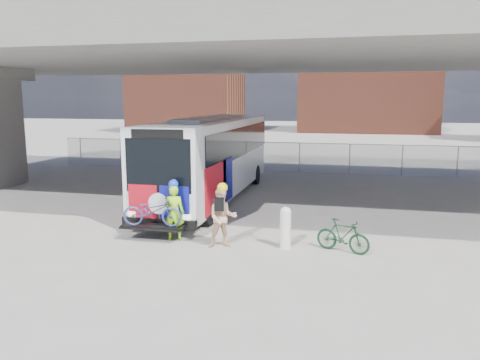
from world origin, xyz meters
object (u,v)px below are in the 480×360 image
(bollard, at_px, (285,226))
(cyclist_hivis, at_px, (174,211))
(bike_parked, at_px, (343,236))
(bus, at_px, (212,152))
(cyclist_tan, at_px, (222,217))

(bollard, distance_m, cyclist_hivis, 3.57)
(bollard, bearing_deg, bike_parked, 0.00)
(bus, xyz_separation_m, cyclist_hivis, (0.63, -6.31, -1.16))
(cyclist_hivis, bearing_deg, bollard, 173.45)
(cyclist_tan, bearing_deg, bike_parked, -16.39)
(bus, bearing_deg, cyclist_tan, -70.77)
(bike_parked, bearing_deg, bus, 63.01)
(bike_parked, bearing_deg, cyclist_hivis, 109.98)
(bus, xyz_separation_m, cyclist_tan, (2.33, -6.67, -1.16))
(bollard, height_order, cyclist_hivis, cyclist_hivis)
(cyclist_hivis, height_order, cyclist_tan, cyclist_tan)
(bollard, bearing_deg, bus, 123.59)
(bollard, xyz_separation_m, cyclist_tan, (-1.86, -0.36, 0.26))
(bus, height_order, cyclist_tan, bus)
(cyclist_hivis, distance_m, bike_parked, 5.28)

